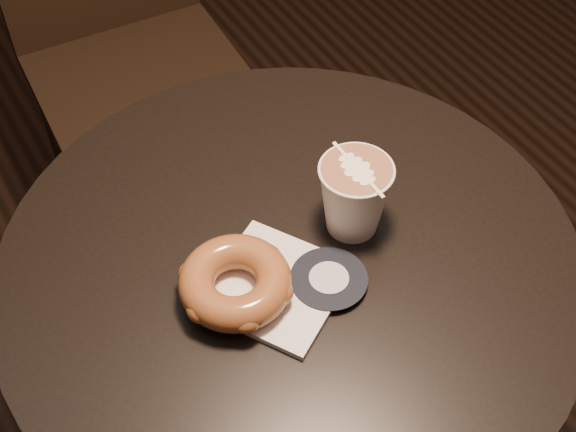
{
  "coord_description": "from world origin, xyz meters",
  "views": [
    {
      "loc": [
        -0.3,
        -0.49,
        1.5
      ],
      "look_at": [
        0.01,
        0.03,
        0.79
      ],
      "focal_mm": 50.0,
      "sensor_mm": 36.0,
      "label": 1
    }
  ],
  "objects_px": {
    "chair": "(116,9)",
    "doughnut": "(235,282)",
    "pastry_bag": "(276,286)",
    "cafe_table": "(290,345)",
    "latte_cup": "(354,198)"
  },
  "relations": [
    {
      "from": "chair",
      "to": "doughnut",
      "type": "height_order",
      "value": "chair"
    },
    {
      "from": "pastry_bag",
      "to": "doughnut",
      "type": "bearing_deg",
      "value": 132.81
    },
    {
      "from": "cafe_table",
      "to": "doughnut",
      "type": "bearing_deg",
      "value": -167.64
    },
    {
      "from": "doughnut",
      "to": "chair",
      "type": "bearing_deg",
      "value": 78.05
    },
    {
      "from": "chair",
      "to": "pastry_bag",
      "type": "bearing_deg",
      "value": -95.31
    },
    {
      "from": "cafe_table",
      "to": "pastry_bag",
      "type": "distance_m",
      "value": 0.21
    },
    {
      "from": "latte_cup",
      "to": "doughnut",
      "type": "bearing_deg",
      "value": -172.77
    },
    {
      "from": "doughnut",
      "to": "pastry_bag",
      "type": "bearing_deg",
      "value": -16.05
    },
    {
      "from": "pastry_bag",
      "to": "doughnut",
      "type": "distance_m",
      "value": 0.05
    },
    {
      "from": "doughnut",
      "to": "cafe_table",
      "type": "bearing_deg",
      "value": 12.36
    },
    {
      "from": "cafe_table",
      "to": "latte_cup",
      "type": "relative_size",
      "value": 7.6
    },
    {
      "from": "cafe_table",
      "to": "latte_cup",
      "type": "height_order",
      "value": "latte_cup"
    },
    {
      "from": "chair",
      "to": "pastry_bag",
      "type": "relative_size",
      "value": 7.2
    },
    {
      "from": "chair",
      "to": "latte_cup",
      "type": "distance_m",
      "value": 0.85
    },
    {
      "from": "cafe_table",
      "to": "doughnut",
      "type": "distance_m",
      "value": 0.24
    }
  ]
}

